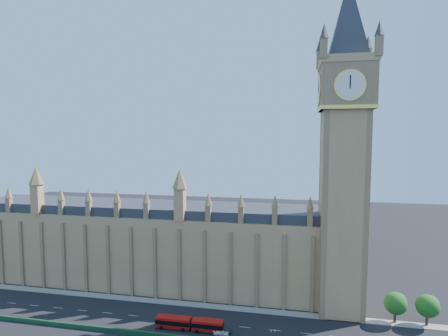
% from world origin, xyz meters
% --- Properties ---
extents(ground, '(400.00, 400.00, 0.00)m').
position_xyz_m(ground, '(0.00, 0.00, 0.00)').
color(ground, black).
rests_on(ground, ground).
extents(palace_westminster, '(120.00, 20.00, 28.00)m').
position_xyz_m(palace_westminster, '(-25.00, 22.00, 13.86)').
color(palace_westminster, '#A78151').
rests_on(palace_westminster, ground).
extents(elizabeth_tower, '(20.59, 20.59, 105.00)m').
position_xyz_m(elizabeth_tower, '(38.00, 13.99, 54.56)').
color(elizabeth_tower, '#A78151').
rests_on(elizabeth_tower, ground).
extents(kerb_north, '(160.00, 3.00, 0.16)m').
position_xyz_m(kerb_north, '(0.00, 9.50, 0.08)').
color(kerb_north, gray).
rests_on(kerb_north, ground).
extents(tree_east_near, '(6.00, 6.00, 8.50)m').
position_xyz_m(tree_east_near, '(52.22, 10.08, 5.64)').
color(tree_east_near, '#382619').
rests_on(tree_east_near, ground).
extents(tree_east_far, '(6.00, 6.00, 8.50)m').
position_xyz_m(tree_east_far, '(60.22, 10.08, 5.64)').
color(tree_east_far, '#382619').
rests_on(tree_east_far, ground).
extents(red_bus, '(18.12, 3.12, 3.07)m').
position_xyz_m(red_bus, '(-2.14, -3.99, 1.62)').
color(red_bus, '#BC100C').
rests_on(red_bus, ground).
extents(car_grey, '(3.94, 1.97, 1.29)m').
position_xyz_m(car_grey, '(7.15, -3.54, 0.64)').
color(car_grey, '#43444B').
rests_on(car_grey, ground).
extents(car_silver, '(4.78, 2.01, 1.53)m').
position_xyz_m(car_silver, '(3.22, -4.22, 0.77)').
color(car_silver, '#929699').
rests_on(car_silver, ground).
extents(car_white, '(4.07, 1.76, 1.17)m').
position_xyz_m(car_white, '(6.56, -4.82, 0.58)').
color(car_white, white).
rests_on(car_white, ground).
extents(cone_a, '(0.61, 0.61, 0.74)m').
position_xyz_m(cone_a, '(20.03, -0.87, 0.37)').
color(cone_a, black).
rests_on(cone_a, ground).
extents(cone_c, '(0.49, 0.49, 0.63)m').
position_xyz_m(cone_c, '(19.07, -1.31, 0.31)').
color(cone_c, black).
rests_on(cone_c, ground).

